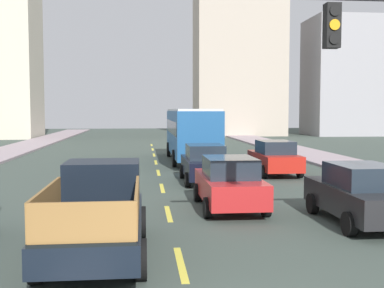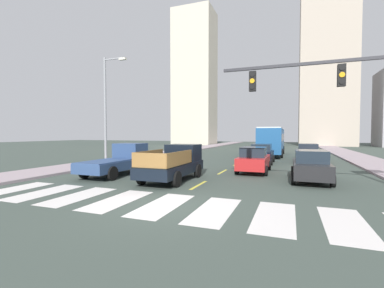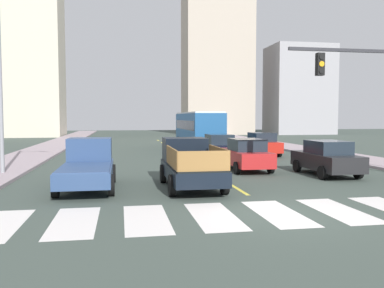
{
  "view_description": "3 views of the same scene",
  "coord_description": "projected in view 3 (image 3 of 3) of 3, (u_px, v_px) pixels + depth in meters",
  "views": [
    {
      "loc": [
        -0.78,
        -6.0,
        3.26
      ],
      "look_at": [
        1.01,
        11.6,
        2.01
      ],
      "focal_mm": 45.13,
      "sensor_mm": 36.0,
      "label": 1
    },
    {
      "loc": [
        4.36,
        -8.62,
        2.61
      ],
      "look_at": [
        -2.79,
        10.48,
        1.82
      ],
      "focal_mm": 24.74,
      "sensor_mm": 36.0,
      "label": 2
    },
    {
      "loc": [
        -4.61,
        -11.34,
        2.86
      ],
      "look_at": [
        -0.46,
        12.11,
        1.3
      ],
      "focal_mm": 37.94,
      "sensor_mm": 36.0,
      "label": 3
    }
  ],
  "objects": [
    {
      "name": "sedan_near_right",
      "position": [
        246.0,
        155.0,
        21.82
      ],
      "size": [
        2.02,
        4.4,
        1.72
      ],
      "rotation": [
        0.0,
        0.0,
        -0.01
      ],
      "color": "red",
      "rests_on": "ground"
    },
    {
      "name": "lane_dash_7",
      "position": [
        158.0,
        140.0,
        50.45
      ],
      "size": [
        0.16,
        2.4,
        0.01
      ],
      "primitive_type": "cube",
      "color": "yellow",
      "rests_on": "ground"
    },
    {
      "name": "pickup_stakebed",
      "position": [
        189.0,
        164.0,
        16.78
      ],
      "size": [
        2.18,
        5.2,
        1.96
      ],
      "rotation": [
        0.0,
        0.0,
        0.02
      ],
      "color": "black",
      "rests_on": "ground"
    },
    {
      "name": "lane_dash_4",
      "position": [
        174.0,
        150.0,
        35.71
      ],
      "size": [
        0.16,
        2.4,
        0.01
      ],
      "primitive_type": "cube",
      "color": "yellow",
      "rests_on": "ground"
    },
    {
      "name": "lane_dash_1",
      "position": [
        211.0,
        173.0,
        20.97
      ],
      "size": [
        0.16,
        2.4,
        0.01
      ],
      "primitive_type": "cube",
      "color": "yellow",
      "rests_on": "ground"
    },
    {
      "name": "sidewalk_left",
      "position": [
        25.0,
        158.0,
        27.88
      ],
      "size": [
        3.57,
        110.0,
        0.15
      ],
      "primitive_type": "cube",
      "color": "#A08E95",
      "rests_on": "ground"
    },
    {
      "name": "lane_dash_5",
      "position": [
        167.0,
        146.0,
        40.63
      ],
      "size": [
        0.16,
        2.4,
        0.01
      ],
      "primitive_type": "cube",
      "color": "yellow",
      "rests_on": "ground"
    },
    {
      "name": "sidewalk_right",
      "position": [
        324.0,
        153.0,
        31.74
      ],
      "size": [
        3.57,
        110.0,
        0.15
      ],
      "primitive_type": "cube",
      "color": "#A08E95",
      "rests_on": "ground"
    },
    {
      "name": "sedan_near_left",
      "position": [
        261.0,
        144.0,
        30.49
      ],
      "size": [
        2.02,
        4.4,
        1.72
      ],
      "rotation": [
        0.0,
        0.0,
        -0.04
      ],
      "color": "red",
      "rests_on": "ground"
    },
    {
      "name": "streetlight_left",
      "position": [
        3.0,
        74.0,
        19.62
      ],
      "size": [
        2.2,
        0.28,
        9.0
      ],
      "color": "gray",
      "rests_on": "ground"
    },
    {
      "name": "lane_dash_3",
      "position": [
        182.0,
        155.0,
        30.8
      ],
      "size": [
        0.16,
        2.4,
        0.01
      ],
      "primitive_type": "cube",
      "color": "yellow",
      "rests_on": "ground"
    },
    {
      "name": "lane_dash_0",
      "position": [
        239.0,
        190.0,
        16.06
      ],
      "size": [
        0.16,
        2.4,
        0.01
      ],
      "primitive_type": "cube",
      "color": "yellow",
      "rests_on": "ground"
    },
    {
      "name": "crosswalk_stripe_3",
      "position": [
        214.0,
        216.0,
        11.79
      ],
      "size": [
        1.23,
        3.45,
        0.01
      ],
      "primitive_type": "cube",
      "color": "silver",
      "rests_on": "ground"
    },
    {
      "name": "sedan_mid",
      "position": [
        219.0,
        147.0,
        27.57
      ],
      "size": [
        2.02,
        4.4,
        1.72
      ],
      "rotation": [
        0.0,
        0.0,
        0.04
      ],
      "color": "black",
      "rests_on": "ground"
    },
    {
      "name": "crosswalk_stripe_2",
      "position": [
        146.0,
        219.0,
        11.45
      ],
      "size": [
        1.23,
        3.45,
        0.01
      ],
      "primitive_type": "cube",
      "color": "silver",
      "rests_on": "ground"
    },
    {
      "name": "lane_dash_6",
      "position": [
        162.0,
        143.0,
        45.54
      ],
      "size": [
        0.16,
        2.4,
        0.01
      ],
      "primitive_type": "cube",
      "color": "yellow",
      "rests_on": "ground"
    },
    {
      "name": "city_bus",
      "position": [
        198.0,
        128.0,
        36.33
      ],
      "size": [
        2.72,
        10.8,
        3.32
      ],
      "rotation": [
        0.0,
        0.0,
        -0.03
      ],
      "color": "#1E538C",
      "rests_on": "ground"
    },
    {
      "name": "pickup_dark",
      "position": [
        88.0,
        165.0,
        16.57
      ],
      "size": [
        2.18,
        5.2,
        1.96
      ],
      "rotation": [
        0.0,
        0.0,
        -0.05
      ],
      "color": "navy",
      "rests_on": "ground"
    },
    {
      "name": "lane_dash_2",
      "position": [
        194.0,
        162.0,
        25.89
      ],
      "size": [
        0.16,
        2.4,
        0.01
      ],
      "primitive_type": "cube",
      "color": "yellow",
      "rests_on": "ground"
    },
    {
      "name": "block_mid_right",
      "position": [
        28.0,
        27.0,
        59.53
      ],
      "size": [
        9.4,
        7.8,
        32.2
      ],
      "primitive_type": "cube",
      "color": "beige",
      "rests_on": "ground"
    },
    {
      "name": "crosswalk_stripe_5",
      "position": [
        338.0,
        210.0,
        12.47
      ],
      "size": [
        1.23,
        3.45,
        0.01
      ],
      "primitive_type": "cube",
      "color": "silver",
      "rests_on": "ground"
    },
    {
      "name": "crosswalk_stripe_4",
      "position": [
        278.0,
        213.0,
        12.13
      ],
      "size": [
        1.23,
        3.45,
        0.01
      ],
      "primitive_type": "cube",
      "color": "silver",
      "rests_on": "ground"
    },
    {
      "name": "sedan_far",
      "position": [
        326.0,
        158.0,
        20.03
      ],
      "size": [
        2.02,
        4.4,
        1.72
      ],
      "rotation": [
        0.0,
        0.0,
        -0.0
      ],
      "color": "black",
      "rests_on": "ground"
    },
    {
      "name": "crosswalk_stripe_1",
      "position": [
        74.0,
        222.0,
        11.11
      ],
      "size": [
        1.23,
        3.45,
        0.01
      ],
      "primitive_type": "cube",
      "color": "silver",
      "rests_on": "ground"
    },
    {
      "name": "ground_plane",
      "position": [
        278.0,
        213.0,
        12.13
      ],
      "size": [
        160.0,
        160.0,
        0.0
      ],
      "primitive_type": "plane",
      "color": "#3D4942"
    },
    {
      "name": "block_mid_left",
      "position": [
        299.0,
        90.0,
        69.82
      ],
      "size": [
        10.38,
        7.83,
        15.04
      ],
      "primitive_type": "cube",
      "color": "#9C9A9F",
      "rests_on": "ground"
    }
  ]
}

